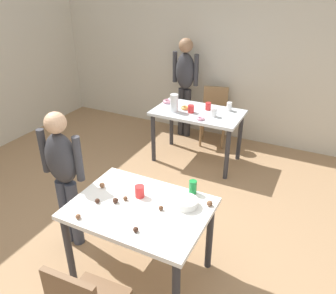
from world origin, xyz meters
The scene contains 27 objects.
ground_plane centered at (0.00, 0.00, 0.00)m, with size 6.40×6.40×0.00m, color #9E7A56.
wall_back centered at (0.00, 3.20, 1.30)m, with size 6.40×0.10×2.60m, color beige.
dining_table_near centered at (0.12, 0.00, 0.65)m, with size 1.11×0.81×0.75m.
dining_table_far centered at (-0.25, 2.16, 0.64)m, with size 1.20×0.70×0.75m.
chair_far_table centered at (-0.25, 2.86, 0.50)m, with size 0.49×0.49×0.87m.
person_girl_near centered at (-0.72, 0.05, 0.83)m, with size 0.45×0.22×1.40m.
person_adult_far centered at (-0.76, 2.86, 0.95)m, with size 0.46×0.24×1.57m.
mixing_bowl centered at (0.45, 0.17, 0.78)m, with size 0.19×0.19×0.06m, color white.
soda_can centered at (0.43, 0.36, 0.81)m, with size 0.07×0.07×0.12m, color #198438.
fork_near centered at (-0.27, 0.21, 0.75)m, with size 0.17×0.02×0.01m, color silver.
cup_near_0 centered at (0.05, 0.12, 0.80)m, with size 0.08×0.08×0.10m, color red.
cake_ball_0 centered at (-0.32, 0.09, 0.77)m, with size 0.05×0.05×0.05m, color brown.
cake_ball_1 centered at (-0.09, -0.05, 0.77)m, with size 0.05×0.05×0.05m, color #3D2319.
cake_ball_2 centered at (0.62, 0.26, 0.77)m, with size 0.05×0.05×0.05m, color brown.
cake_ball_3 centered at (-0.22, -0.11, 0.77)m, with size 0.04×0.04×0.04m, color #3D2319.
cake_ball_4 centered at (-0.03, 0.02, 0.77)m, with size 0.04×0.04×0.04m, color brown.
cake_ball_5 centered at (-0.23, -0.34, 0.77)m, with size 0.04×0.04×0.04m, color brown.
cake_ball_6 centered at (0.29, 0.04, 0.77)m, with size 0.04×0.04×0.04m, color brown.
cake_ball_7 centered at (0.24, -0.27, 0.77)m, with size 0.04×0.04×0.04m, color #3D2319.
pitcher_far centered at (-0.54, 2.02, 0.87)m, with size 0.11×0.11×0.24m, color white.
cup_far_0 centered at (0.12, 2.38, 0.81)m, with size 0.07×0.07×0.12m, color white.
cup_far_1 centered at (0.00, 2.08, 0.81)m, with size 0.08×0.08×0.12m, color white.
cup_far_2 centered at (-0.32, 2.08, 0.80)m, with size 0.09×0.09×0.10m, color red.
cup_far_3 centered at (-0.15, 2.28, 0.80)m, with size 0.08×0.08×0.10m, color red.
donut_far_0 centered at (-0.44, 2.16, 0.77)m, with size 0.12×0.12×0.04m, color gold.
donut_far_1 centered at (-0.11, 1.90, 0.77)m, with size 0.10×0.10×0.03m, color pink.
donut_far_2 centered at (-0.77, 2.28, 0.77)m, with size 0.14×0.14×0.04m, color pink.
Camera 1 is at (1.30, -1.86, 2.43)m, focal length 36.00 mm.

